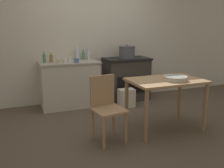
{
  "coord_description": "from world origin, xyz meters",
  "views": [
    {
      "loc": [
        -1.51,
        -3.37,
        1.52
      ],
      "look_at": [
        0.0,
        0.45,
        0.56
      ],
      "focal_mm": 40.0,
      "sensor_mm": 36.0,
      "label": 1
    }
  ],
  "objects_px": {
    "bottle_mid_left": "(78,54)",
    "bottle_center": "(83,56)",
    "mixing_bowl_large": "(175,78)",
    "work_table": "(166,87)",
    "cup_right": "(70,59)",
    "cup_far_right": "(76,61)",
    "cup_center_right": "(59,61)",
    "bottle_left": "(44,58)",
    "bottle_center_left": "(51,58)",
    "stock_pot": "(127,52)",
    "cup_mid_right": "(65,61)",
    "bottle_far_left": "(89,55)",
    "chair": "(106,106)",
    "stove": "(126,79)",
    "flour_sack": "(126,98)"
  },
  "relations": [
    {
      "from": "mixing_bowl_large",
      "to": "bottle_center_left",
      "type": "distance_m",
      "value": 2.3
    },
    {
      "from": "bottle_left",
      "to": "cup_right",
      "type": "height_order",
      "value": "bottle_left"
    },
    {
      "from": "bottle_far_left",
      "to": "cup_center_right",
      "type": "height_order",
      "value": "bottle_far_left"
    },
    {
      "from": "bottle_far_left",
      "to": "bottle_mid_left",
      "type": "xyz_separation_m",
      "value": [
        -0.22,
        0.03,
        0.03
      ]
    },
    {
      "from": "stove",
      "to": "bottle_mid_left",
      "type": "height_order",
      "value": "bottle_mid_left"
    },
    {
      "from": "stove",
      "to": "bottle_far_left",
      "type": "relative_size",
      "value": 4.43
    },
    {
      "from": "cup_mid_right",
      "to": "cup_right",
      "type": "xyz_separation_m",
      "value": [
        0.1,
        0.1,
        0.0
      ]
    },
    {
      "from": "mixing_bowl_large",
      "to": "cup_mid_right",
      "type": "relative_size",
      "value": 3.9
    },
    {
      "from": "stock_pot",
      "to": "bottle_center_left",
      "type": "relative_size",
      "value": 1.84
    },
    {
      "from": "mixing_bowl_large",
      "to": "work_table",
      "type": "bearing_deg",
      "value": 131.18
    },
    {
      "from": "mixing_bowl_large",
      "to": "cup_center_right",
      "type": "relative_size",
      "value": 3.96
    },
    {
      "from": "bottle_mid_left",
      "to": "bottle_center_left",
      "type": "bearing_deg",
      "value": -162.71
    },
    {
      "from": "bottle_left",
      "to": "chair",
      "type": "bearing_deg",
      "value": -70.76
    },
    {
      "from": "flour_sack",
      "to": "stock_pot",
      "type": "distance_m",
      "value": 0.94
    },
    {
      "from": "cup_right",
      "to": "bottle_far_left",
      "type": "bearing_deg",
      "value": 27.98
    },
    {
      "from": "chair",
      "to": "bottle_center",
      "type": "relative_size",
      "value": 4.34
    },
    {
      "from": "work_table",
      "to": "bottle_center_left",
      "type": "bearing_deg",
      "value": 130.1
    },
    {
      "from": "chair",
      "to": "stock_pot",
      "type": "height_order",
      "value": "stock_pot"
    },
    {
      "from": "bottle_center_left",
      "to": "cup_mid_right",
      "type": "height_order",
      "value": "bottle_center_left"
    },
    {
      "from": "bottle_far_left",
      "to": "cup_mid_right",
      "type": "relative_size",
      "value": 2.42
    },
    {
      "from": "chair",
      "to": "cup_right",
      "type": "bearing_deg",
      "value": 86.57
    },
    {
      "from": "work_table",
      "to": "bottle_far_left",
      "type": "bearing_deg",
      "value": 109.6
    },
    {
      "from": "bottle_center_left",
      "to": "cup_mid_right",
      "type": "relative_size",
      "value": 2.09
    },
    {
      "from": "flour_sack",
      "to": "cup_mid_right",
      "type": "distance_m",
      "value": 1.35
    },
    {
      "from": "stock_pot",
      "to": "bottle_mid_left",
      "type": "relative_size",
      "value": 1.19
    },
    {
      "from": "chair",
      "to": "mixing_bowl_large",
      "type": "relative_size",
      "value": 2.59
    },
    {
      "from": "stock_pot",
      "to": "bottle_far_left",
      "type": "relative_size",
      "value": 1.58
    },
    {
      "from": "chair",
      "to": "flour_sack",
      "type": "relative_size",
      "value": 2.49
    },
    {
      "from": "stock_pot",
      "to": "cup_far_right",
      "type": "xyz_separation_m",
      "value": [
        -1.07,
        -0.14,
        -0.1
      ]
    },
    {
      "from": "bottle_left",
      "to": "bottle_center_left",
      "type": "distance_m",
      "value": 0.12
    },
    {
      "from": "bottle_left",
      "to": "cup_center_right",
      "type": "distance_m",
      "value": 0.32
    },
    {
      "from": "bottle_mid_left",
      "to": "bottle_center",
      "type": "relative_size",
      "value": 1.38
    },
    {
      "from": "stock_pot",
      "to": "mixing_bowl_large",
      "type": "bearing_deg",
      "value": -90.25
    },
    {
      "from": "cup_right",
      "to": "cup_far_right",
      "type": "xyz_separation_m",
      "value": [
        0.09,
        -0.14,
        -0.01
      ]
    },
    {
      "from": "bottle_far_left",
      "to": "cup_right",
      "type": "distance_m",
      "value": 0.49
    },
    {
      "from": "chair",
      "to": "bottle_mid_left",
      "type": "height_order",
      "value": "bottle_mid_left"
    },
    {
      "from": "bottle_center",
      "to": "cup_right",
      "type": "bearing_deg",
      "value": -146.81
    },
    {
      "from": "stock_pot",
      "to": "bottle_far_left",
      "type": "bearing_deg",
      "value": 162.31
    },
    {
      "from": "mixing_bowl_large",
      "to": "bottle_mid_left",
      "type": "height_order",
      "value": "bottle_mid_left"
    },
    {
      "from": "bottle_mid_left",
      "to": "cup_right",
      "type": "relative_size",
      "value": 2.9
    },
    {
      "from": "cup_center_right",
      "to": "cup_right",
      "type": "height_order",
      "value": "cup_right"
    },
    {
      "from": "cup_mid_right",
      "to": "stock_pot",
      "type": "bearing_deg",
      "value": 4.22
    },
    {
      "from": "bottle_center_left",
      "to": "cup_far_right",
      "type": "height_order",
      "value": "bottle_center_left"
    },
    {
      "from": "bottle_left",
      "to": "cup_center_right",
      "type": "bearing_deg",
      "value": -45.67
    },
    {
      "from": "bottle_center",
      "to": "cup_far_right",
      "type": "height_order",
      "value": "bottle_center"
    },
    {
      "from": "bottle_mid_left",
      "to": "bottle_center",
      "type": "xyz_separation_m",
      "value": [
        0.1,
        -0.06,
        -0.03
      ]
    },
    {
      "from": "bottle_center",
      "to": "cup_center_right",
      "type": "relative_size",
      "value": 2.37
    },
    {
      "from": "stock_pot",
      "to": "bottle_left",
      "type": "xyz_separation_m",
      "value": [
        -1.61,
        0.09,
        -0.06
      ]
    },
    {
      "from": "work_table",
      "to": "cup_far_right",
      "type": "distance_m",
      "value": 1.74
    },
    {
      "from": "mixing_bowl_large",
      "to": "cup_center_right",
      "type": "distance_m",
      "value": 2.06
    }
  ]
}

